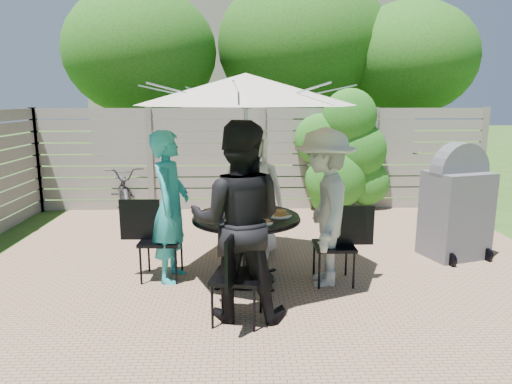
{
  "coord_description": "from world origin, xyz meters",
  "views": [
    {
      "loc": [
        -0.36,
        -5.13,
        1.99
      ],
      "look_at": [
        -0.21,
        -0.15,
        0.97
      ],
      "focal_mm": 32.0,
      "sensor_mm": 36.0,
      "label": 1
    }
  ],
  "objects_px": {
    "chair_back": "(253,233)",
    "person_back": "(252,193)",
    "chair_front": "(237,295)",
    "coffee_cup": "(257,206)",
    "glass_right": "(271,208)",
    "plate_left": "(213,213)",
    "glass_front": "(254,216)",
    "bbq_grill": "(456,206)",
    "person_left": "(170,207)",
    "plate_right": "(280,214)",
    "plate_back": "(249,206)",
    "syrup_jug": "(241,207)",
    "person_right": "(324,208)",
    "glass_back": "(239,204)",
    "person_front": "(238,222)",
    "bicycle": "(124,190)",
    "plate_front": "(243,222)",
    "chair_right": "(335,261)",
    "glass_left": "(221,211)",
    "plate_extra": "(261,221)",
    "umbrella": "(246,89)",
    "patio_table": "(246,236)",
    "chair_left": "(160,256)"
  },
  "relations": [
    {
      "from": "chair_back",
      "to": "person_back",
      "type": "xyz_separation_m",
      "value": [
        -0.01,
        -0.13,
        0.56
      ]
    },
    {
      "from": "chair_front",
      "to": "coffee_cup",
      "type": "relative_size",
      "value": 7.43
    },
    {
      "from": "chair_back",
      "to": "coffee_cup",
      "type": "bearing_deg",
      "value": 12.07
    },
    {
      "from": "glass_right",
      "to": "plate_left",
      "type": "bearing_deg",
      "value": -175.91
    },
    {
      "from": "glass_front",
      "to": "bbq_grill",
      "type": "relative_size",
      "value": 0.1
    },
    {
      "from": "person_left",
      "to": "plate_right",
      "type": "distance_m",
      "value": 1.19
    },
    {
      "from": "plate_back",
      "to": "syrup_jug",
      "type": "xyz_separation_m",
      "value": [
        -0.09,
        -0.3,
        0.06
      ]
    },
    {
      "from": "person_right",
      "to": "glass_back",
      "type": "relative_size",
      "value": 12.17
    },
    {
      "from": "person_front",
      "to": "bicycle",
      "type": "xyz_separation_m",
      "value": [
        -1.99,
        3.78,
        -0.45
      ]
    },
    {
      "from": "chair_back",
      "to": "person_front",
      "type": "height_order",
      "value": "person_front"
    },
    {
      "from": "plate_back",
      "to": "plate_front",
      "type": "height_order",
      "value": "same"
    },
    {
      "from": "chair_front",
      "to": "syrup_jug",
      "type": "distance_m",
      "value": 1.16
    },
    {
      "from": "chair_right",
      "to": "plate_front",
      "type": "bearing_deg",
      "value": 15.19
    },
    {
      "from": "glass_left",
      "to": "chair_back",
      "type": "bearing_deg",
      "value": 70.79
    },
    {
      "from": "plate_extra",
      "to": "glass_front",
      "type": "xyz_separation_m",
      "value": [
        -0.07,
        0.05,
        0.05
      ]
    },
    {
      "from": "plate_front",
      "to": "glass_front",
      "type": "distance_m",
      "value": 0.15
    },
    {
      "from": "plate_back",
      "to": "glass_left",
      "type": "bearing_deg",
      "value": -124.7
    },
    {
      "from": "umbrella",
      "to": "person_right",
      "type": "xyz_separation_m",
      "value": [
        0.83,
        -0.08,
        -1.23
      ]
    },
    {
      "from": "person_left",
      "to": "person_right",
      "type": "distance_m",
      "value": 1.66
    },
    {
      "from": "plate_back",
      "to": "coffee_cup",
      "type": "xyz_separation_m",
      "value": [
        0.09,
        -0.15,
        0.04
      ]
    },
    {
      "from": "plate_front",
      "to": "glass_left",
      "type": "bearing_deg",
      "value": 129.99
    },
    {
      "from": "plate_left",
      "to": "glass_right",
      "type": "distance_m",
      "value": 0.63
    },
    {
      "from": "plate_back",
      "to": "bbq_grill",
      "type": "height_order",
      "value": "bbq_grill"
    },
    {
      "from": "chair_front",
      "to": "bicycle",
      "type": "distance_m",
      "value": 4.39
    },
    {
      "from": "plate_right",
      "to": "bicycle",
      "type": "relative_size",
      "value": 0.15
    },
    {
      "from": "plate_front",
      "to": "chair_back",
      "type": "bearing_deg",
      "value": 84.43
    },
    {
      "from": "plate_extra",
      "to": "bbq_grill",
      "type": "relative_size",
      "value": 0.16
    },
    {
      "from": "plate_left",
      "to": "plate_extra",
      "type": "height_order",
      "value": "same"
    },
    {
      "from": "umbrella",
      "to": "glass_left",
      "type": "relative_size",
      "value": 18.09
    },
    {
      "from": "patio_table",
      "to": "glass_left",
      "type": "distance_m",
      "value": 0.41
    },
    {
      "from": "person_front",
      "to": "glass_back",
      "type": "bearing_deg",
      "value": -84.5
    },
    {
      "from": "person_front",
      "to": "plate_back",
      "type": "relative_size",
      "value": 6.99
    },
    {
      "from": "glass_back",
      "to": "glass_right",
      "type": "xyz_separation_m",
      "value": [
        0.35,
        -0.19,
        0.0
      ]
    },
    {
      "from": "chair_front",
      "to": "bicycle",
      "type": "bearing_deg",
      "value": 37.84
    },
    {
      "from": "person_back",
      "to": "person_left",
      "type": "xyz_separation_m",
      "value": [
        -0.91,
        -0.75,
        0.0
      ]
    },
    {
      "from": "person_right",
      "to": "coffee_cup",
      "type": "distance_m",
      "value": 0.76
    },
    {
      "from": "plate_right",
      "to": "umbrella",
      "type": "bearing_deg",
      "value": 174.49
    },
    {
      "from": "plate_right",
      "to": "bbq_grill",
      "type": "height_order",
      "value": "bbq_grill"
    },
    {
      "from": "plate_front",
      "to": "glass_left",
      "type": "relative_size",
      "value": 1.86
    },
    {
      "from": "glass_back",
      "to": "coffee_cup",
      "type": "relative_size",
      "value": 1.17
    },
    {
      "from": "patio_table",
      "to": "glass_back",
      "type": "xyz_separation_m",
      "value": [
        -0.08,
        0.27,
        0.3
      ]
    },
    {
      "from": "umbrella",
      "to": "person_right",
      "type": "distance_m",
      "value": 1.49
    },
    {
      "from": "plate_right",
      "to": "glass_left",
      "type": "height_order",
      "value": "glass_left"
    },
    {
      "from": "glass_right",
      "to": "glass_front",
      "type": "bearing_deg",
      "value": -118.51
    },
    {
      "from": "person_front",
      "to": "coffee_cup",
      "type": "relative_size",
      "value": 15.14
    },
    {
      "from": "chair_front",
      "to": "person_front",
      "type": "distance_m",
      "value": 0.65
    },
    {
      "from": "umbrella",
      "to": "coffee_cup",
      "type": "xyz_separation_m",
      "value": [
        0.12,
        0.21,
        -1.27
      ]
    },
    {
      "from": "plate_extra",
      "to": "person_front",
      "type": "bearing_deg",
      "value": -114.27
    },
    {
      "from": "glass_right",
      "to": "chair_left",
      "type": "bearing_deg",
      "value": 179.43
    },
    {
      "from": "chair_front",
      "to": "glass_front",
      "type": "xyz_separation_m",
      "value": [
        0.17,
        0.69,
        0.56
      ]
    }
  ]
}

